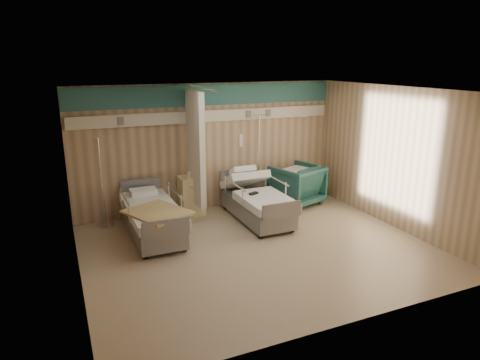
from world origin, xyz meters
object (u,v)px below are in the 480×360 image
bed_left (153,221)px  bed_right (257,206)px  iv_stand_left (104,209)px  visitor_armchair (297,184)px  bedside_cabinet (191,196)px  iv_stand_right (258,186)px

bed_left → bed_right: bearing=0.0°
iv_stand_left → visitor_armchair: bearing=-4.1°
bedside_cabinet → visitor_armchair: 2.49m
bed_left → iv_stand_right: (2.70, 0.96, 0.12)m
bed_right → bed_left: same height
iv_stand_left → iv_stand_right: bearing=0.8°
bed_right → iv_stand_left: (-2.98, 0.91, 0.06)m
bed_right → iv_stand_left: size_ratio=1.17×
bed_right → iv_stand_right: 1.09m
iv_stand_right → iv_stand_left: (-3.48, -0.05, -0.05)m
bedside_cabinet → iv_stand_right: 1.65m
visitor_armchair → iv_stand_left: 4.31m
bed_right → iv_stand_left: bearing=163.0°
bed_right → iv_stand_left: 3.12m
bed_left → bedside_cabinet: bearing=40.6°
bed_right → bed_left: (-2.20, 0.00, 0.00)m
iv_stand_left → bed_left: bearing=-49.4°
bedside_cabinet → iv_stand_right: iv_stand_right is taller
bed_right → bedside_cabinet: 1.46m
visitor_armchair → iv_stand_right: iv_stand_right is taller
visitor_armchair → iv_stand_right: bearing=-40.5°
bed_left → visitor_armchair: visitor_armchair is taller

